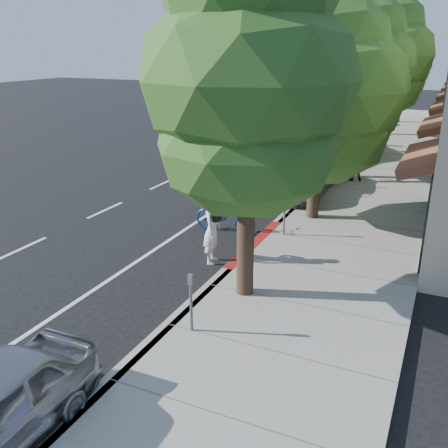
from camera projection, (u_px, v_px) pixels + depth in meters
The scene contains 17 objects.
ground at pixel (242, 260), 13.91m from camera, with size 120.00×120.00×0.00m, color black.
sidewalk at pixel (373, 193), 19.82m from camera, with size 4.60×56.00×0.15m, color gray.
curb at pixel (316, 187), 20.72m from camera, with size 0.30×56.00×0.15m, color #9E998E.
curb_red_segment at pixel (255, 245), 14.73m from camera, with size 0.32×4.00×0.15m, color maroon.
street_tree_0 at pixel (248, 85), 10.18m from camera, with size 4.59×4.59×7.84m.
street_tree_1 at pixel (320, 91), 15.51m from camera, with size 5.52×5.52×7.31m.
street_tree_2 at pixel (357, 67), 20.48m from camera, with size 4.78×4.78×7.72m.
street_tree_3 at pixel (380, 58), 25.52m from camera, with size 5.50×5.50×8.26m.
street_tree_4 at pixel (393, 66), 30.86m from camera, with size 4.69×4.69×7.21m.
street_tree_5 at pixel (403, 67), 36.10m from camera, with size 4.09×4.09×6.58m.
cyclist at pixel (212, 230), 13.46m from camera, with size 0.68×0.45×1.87m, color white.
bicycle at pixel (225, 216), 15.80m from camera, with size 0.72×2.06×1.08m, color navy.
silver_suv at pixel (298, 176), 19.77m from camera, with size 2.46×5.33×1.48m, color #B5B5BA.
dark_sedan at pixel (330, 143), 25.62m from camera, with size 1.82×5.23×1.72m, color #212427.
white_pickup at pixel (341, 142), 26.67m from camera, with size 2.05×5.04×1.46m, color silver.
dark_suv_far at pixel (359, 116), 35.67m from camera, with size 1.86×4.63×1.58m, color black.
pedestrian at pixel (354, 162), 21.16m from camera, with size 0.76×0.59×1.56m, color black.
Camera 1 is at (4.84, -11.78, 5.68)m, focal length 40.00 mm.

